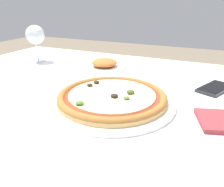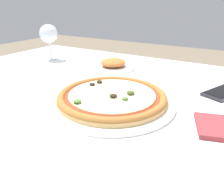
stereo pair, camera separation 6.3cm
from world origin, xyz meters
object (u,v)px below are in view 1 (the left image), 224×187
pizza_plate (112,98)px  cell_phone (215,88)px  dining_table (78,110)px  wine_glass_far_left (35,36)px  side_plate (104,65)px

pizza_plate → cell_phone: 0.36m
dining_table → wine_glass_far_left: (-0.37, 0.23, 0.21)m
wine_glass_far_left → side_plate: wine_glass_far_left is taller
wine_glass_far_left → side_plate: (0.35, 0.03, -0.11)m
wine_glass_far_left → pizza_plate: bearing=-28.1°
wine_glass_far_left → cell_phone: size_ratio=1.10×
pizza_plate → side_plate: side_plate is taller
dining_table → side_plate: side_plate is taller
pizza_plate → dining_table: bearing=160.5°
cell_phone → side_plate: side_plate is taller
cell_phone → side_plate: bearing=171.2°
dining_table → cell_phone: 0.48m
dining_table → pizza_plate: bearing=-19.5°
side_plate → dining_table: bearing=-85.1°
dining_table → pizza_plate: (0.16, -0.06, 0.10)m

